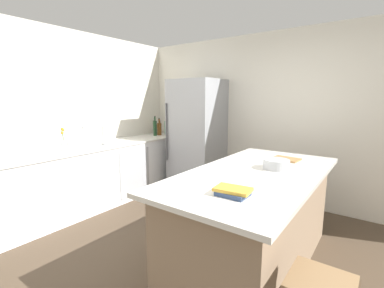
{
  "coord_description": "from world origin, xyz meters",
  "views": [
    {
      "loc": [
        1.39,
        -1.85,
        1.62
      ],
      "look_at": [
        -0.71,
        1.02,
        1.0
      ],
      "focal_mm": 24.85,
      "sensor_mm": 36.0,
      "label": 1
    }
  ],
  "objects_px": {
    "paper_towel_roll": "(105,136)",
    "syrup_bottle": "(160,129)",
    "flower_vase": "(64,144)",
    "whiskey_bottle": "(159,129)",
    "sink_faucet": "(83,136)",
    "cookbook_stack": "(233,191)",
    "refrigerator": "(197,137)",
    "kitchen_island": "(254,218)",
    "wine_bottle": "(155,128)",
    "mixing_bowl": "(276,164)",
    "gin_bottle": "(166,127)",
    "cutting_board": "(286,159)"
  },
  "relations": [
    {
      "from": "mixing_bowl",
      "to": "cutting_board",
      "type": "xyz_separation_m",
      "value": [
        -0.04,
        0.44,
        -0.04
      ]
    },
    {
      "from": "whiskey_bottle",
      "to": "paper_towel_roll",
      "type": "bearing_deg",
      "value": -88.53
    },
    {
      "from": "kitchen_island",
      "to": "wine_bottle",
      "type": "xyz_separation_m",
      "value": [
        -2.52,
        1.26,
        0.6
      ]
    },
    {
      "from": "gin_bottle",
      "to": "cutting_board",
      "type": "relative_size",
      "value": 1.16
    },
    {
      "from": "wine_bottle",
      "to": "refrigerator",
      "type": "bearing_deg",
      "value": 8.71
    },
    {
      "from": "paper_towel_roll",
      "to": "gin_bottle",
      "type": "relative_size",
      "value": 0.89
    },
    {
      "from": "wine_bottle",
      "to": "mixing_bowl",
      "type": "bearing_deg",
      "value": -21.62
    },
    {
      "from": "refrigerator",
      "to": "cookbook_stack",
      "type": "relative_size",
      "value": 7.17
    },
    {
      "from": "sink_faucet",
      "to": "cookbook_stack",
      "type": "xyz_separation_m",
      "value": [
        2.69,
        -0.52,
        -0.11
      ]
    },
    {
      "from": "flower_vase",
      "to": "whiskey_bottle",
      "type": "height_order",
      "value": "whiskey_bottle"
    },
    {
      "from": "refrigerator",
      "to": "cookbook_stack",
      "type": "xyz_separation_m",
      "value": [
        1.77,
        -2.07,
        0.01
      ]
    },
    {
      "from": "refrigerator",
      "to": "mixing_bowl",
      "type": "height_order",
      "value": "refrigerator"
    },
    {
      "from": "paper_towel_roll",
      "to": "syrup_bottle",
      "type": "relative_size",
      "value": 1.2
    },
    {
      "from": "gin_bottle",
      "to": "flower_vase",
      "type": "bearing_deg",
      "value": -88.77
    },
    {
      "from": "syrup_bottle",
      "to": "mixing_bowl",
      "type": "distance_m",
      "value": 2.98
    },
    {
      "from": "flower_vase",
      "to": "cookbook_stack",
      "type": "height_order",
      "value": "flower_vase"
    },
    {
      "from": "refrigerator",
      "to": "flower_vase",
      "type": "xyz_separation_m",
      "value": [
        -0.8,
        -1.91,
        0.06
      ]
    },
    {
      "from": "gin_bottle",
      "to": "refrigerator",
      "type": "bearing_deg",
      "value": -10.46
    },
    {
      "from": "refrigerator",
      "to": "paper_towel_roll",
      "type": "relative_size",
      "value": 6.15
    },
    {
      "from": "sink_faucet",
      "to": "cookbook_stack",
      "type": "relative_size",
      "value": 1.12
    },
    {
      "from": "kitchen_island",
      "to": "cookbook_stack",
      "type": "distance_m",
      "value": 0.84
    },
    {
      "from": "paper_towel_roll",
      "to": "cookbook_stack",
      "type": "relative_size",
      "value": 1.16
    },
    {
      "from": "refrigerator",
      "to": "flower_vase",
      "type": "relative_size",
      "value": 6.08
    },
    {
      "from": "mixing_bowl",
      "to": "refrigerator",
      "type": "bearing_deg",
      "value": 146.43
    },
    {
      "from": "syrup_bottle",
      "to": "gin_bottle",
      "type": "bearing_deg",
      "value": 42.73
    },
    {
      "from": "whiskey_bottle",
      "to": "wine_bottle",
      "type": "height_order",
      "value": "wine_bottle"
    },
    {
      "from": "syrup_bottle",
      "to": "cookbook_stack",
      "type": "bearing_deg",
      "value": -38.4
    },
    {
      "from": "sink_faucet",
      "to": "flower_vase",
      "type": "distance_m",
      "value": 0.39
    },
    {
      "from": "paper_towel_roll",
      "to": "cookbook_stack",
      "type": "xyz_separation_m",
      "value": [
        2.59,
        -0.82,
        -0.09
      ]
    },
    {
      "from": "sink_faucet",
      "to": "syrup_bottle",
      "type": "xyz_separation_m",
      "value": [
        -0.01,
        1.62,
        -0.05
      ]
    },
    {
      "from": "flower_vase",
      "to": "mixing_bowl",
      "type": "relative_size",
      "value": 1.25
    },
    {
      "from": "cookbook_stack",
      "to": "cutting_board",
      "type": "distance_m",
      "value": 1.34
    },
    {
      "from": "gin_bottle",
      "to": "whiskey_bottle",
      "type": "xyz_separation_m",
      "value": [
        -0.01,
        -0.18,
        -0.01
      ]
    },
    {
      "from": "cookbook_stack",
      "to": "refrigerator",
      "type": "bearing_deg",
      "value": 130.48
    },
    {
      "from": "sink_faucet",
      "to": "refrigerator",
      "type": "bearing_deg",
      "value": 59.31
    },
    {
      "from": "kitchen_island",
      "to": "refrigerator",
      "type": "distance_m",
      "value": 2.22
    },
    {
      "from": "paper_towel_roll",
      "to": "syrup_bottle",
      "type": "bearing_deg",
      "value": 94.9
    },
    {
      "from": "paper_towel_roll",
      "to": "cutting_board",
      "type": "relative_size",
      "value": 1.03
    },
    {
      "from": "flower_vase",
      "to": "whiskey_bottle",
      "type": "distance_m",
      "value": 1.89
    },
    {
      "from": "paper_towel_roll",
      "to": "cutting_board",
      "type": "height_order",
      "value": "paper_towel_roll"
    },
    {
      "from": "syrup_bottle",
      "to": "cutting_board",
      "type": "xyz_separation_m",
      "value": [
        2.67,
        -0.81,
        -0.08
      ]
    },
    {
      "from": "refrigerator",
      "to": "paper_towel_roll",
      "type": "bearing_deg",
      "value": -123.27
    },
    {
      "from": "cookbook_stack",
      "to": "mixing_bowl",
      "type": "xyz_separation_m",
      "value": [
        0.0,
        0.9,
        0.02
      ]
    },
    {
      "from": "refrigerator",
      "to": "mixing_bowl",
      "type": "distance_m",
      "value": 2.13
    },
    {
      "from": "gin_bottle",
      "to": "wine_bottle",
      "type": "distance_m",
      "value": 0.29
    },
    {
      "from": "gin_bottle",
      "to": "mixing_bowl",
      "type": "height_order",
      "value": "gin_bottle"
    },
    {
      "from": "paper_towel_roll",
      "to": "flower_vase",
      "type": "bearing_deg",
      "value": -88.1
    },
    {
      "from": "kitchen_island",
      "to": "cutting_board",
      "type": "bearing_deg",
      "value": 83.58
    },
    {
      "from": "kitchen_island",
      "to": "gin_bottle",
      "type": "height_order",
      "value": "gin_bottle"
    },
    {
      "from": "sink_faucet",
      "to": "whiskey_bottle",
      "type": "distance_m",
      "value": 1.53
    }
  ]
}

